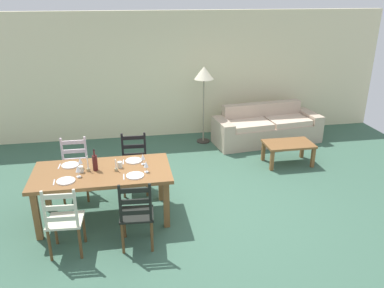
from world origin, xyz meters
The scene contains 27 objects.
ground_plane centered at (0.00, 0.00, -0.01)m, with size 9.60×9.60×0.02m, color #3A5E4B.
wall_far centered at (0.00, 3.30, 1.35)m, with size 9.60×0.16×2.70m, color beige.
dining_table centered at (-1.40, -0.09, 0.66)m, with size 1.90×0.96×0.75m.
dining_chair_near_left centered at (-1.84, -0.86, 0.48)m, with size 0.44×0.42×0.96m.
dining_chair_near_right centered at (-0.97, -0.87, 0.48)m, with size 0.45×0.43×0.96m.
dining_chair_far_left centered at (-1.86, 0.64, 0.48)m, with size 0.42×0.40×0.96m.
dining_chair_far_right centered at (-0.93, 0.68, 0.48)m, with size 0.43×0.42×0.96m.
dinner_plate_near_left centered at (-1.85, -0.34, 0.76)m, with size 0.24×0.24×0.02m, color white.
fork_near_left centered at (-2.00, -0.34, 0.75)m, with size 0.02×0.17×0.01m, color silver.
dinner_plate_near_right centered at (-0.95, -0.34, 0.76)m, with size 0.24×0.24×0.02m, color white.
fork_near_right centered at (-1.10, -0.34, 0.75)m, with size 0.02×0.17×0.01m, color silver.
dinner_plate_far_left centered at (-1.85, 0.16, 0.76)m, with size 0.24×0.24×0.02m, color white.
fork_far_left centered at (-2.00, 0.16, 0.75)m, with size 0.02×0.17×0.01m, color silver.
dinner_plate_far_right centered at (-0.95, 0.16, 0.76)m, with size 0.24×0.24×0.02m, color white.
fork_far_right centered at (-1.10, 0.16, 0.75)m, with size 0.02×0.17×0.01m, color silver.
wine_bottle centered at (-1.48, -0.05, 0.87)m, with size 0.07×0.07×0.32m.
wine_glass_near_left centered at (-1.70, -0.22, 0.86)m, with size 0.06×0.06×0.16m.
wine_glass_near_right centered at (-0.79, -0.23, 0.86)m, with size 0.06×0.06×0.16m.
wine_glass_far_left centered at (-1.69, 0.05, 0.86)m, with size 0.06×0.06×0.16m.
wine_glass_far_right centered at (-0.82, 0.04, 0.86)m, with size 0.06×0.06×0.16m.
coffee_cup_primary centered at (-1.15, -0.02, 0.80)m, with size 0.07×0.07×0.09m, color silver.
coffee_cup_secondary centered at (-1.68, -0.08, 0.80)m, with size 0.07×0.07×0.09m, color silver.
candle_tall centered at (-1.58, -0.07, 0.81)m, with size 0.05×0.05×0.23m.
candle_short centered at (-1.20, -0.13, 0.80)m, with size 0.05×0.05×0.18m.
couch centered at (1.95, 2.46, 0.29)m, with size 2.36×1.06×0.80m.
coffee_table centered at (1.95, 1.24, 0.36)m, with size 0.90×0.56×0.42m.
standing_lamp centered at (0.60, 2.64, 1.41)m, with size 0.40×0.40×1.64m.
Camera 1 is at (-1.02, -5.12, 3.09)m, focal length 36.47 mm.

